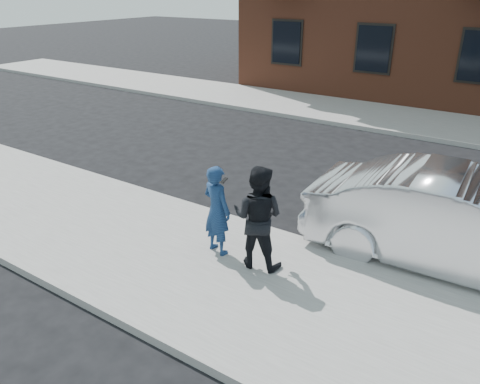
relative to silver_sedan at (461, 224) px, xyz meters
The scene contains 8 objects.
ground 2.95m from the silver_sedan, 125.46° to the right, with size 100.00×100.00×0.00m, color black.
near_sidewalk 3.13m from the silver_sedan, 122.72° to the right, with size 50.00×3.50×0.15m, color gray.
near_curb 1.96m from the silver_sedan, 155.40° to the right, with size 50.00×0.10×0.15m, color #999691.
far_sidewalk 9.13m from the silver_sedan, 100.37° to the left, with size 50.00×3.50×0.15m, color gray.
far_curb 7.38m from the silver_sedan, 102.91° to the left, with size 50.00×0.10×0.15m, color #999691.
silver_sedan is the anchor object (origin of this frame).
man_hoodie 4.10m from the silver_sedan, 150.62° to the right, with size 0.66×0.55×1.61m.
man_peacoat 3.41m from the silver_sedan, 144.37° to the right, with size 0.97×0.82×1.78m.
Camera 1 is at (2.38, -5.47, 4.51)m, focal length 35.00 mm.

